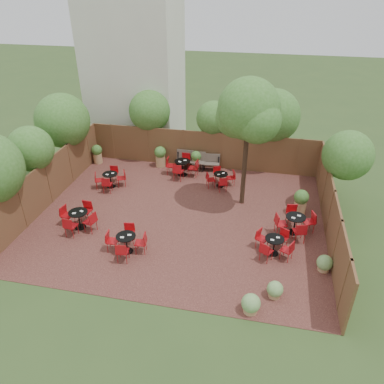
# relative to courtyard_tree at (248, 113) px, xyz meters

# --- Properties ---
(ground) EXTENTS (80.00, 80.00, 0.00)m
(ground) POSITION_rel_courtyard_tree_xyz_m (-2.47, -1.68, -4.20)
(ground) COLOR #354F23
(ground) RESTS_ON ground
(courtyard_paving) EXTENTS (12.00, 10.00, 0.02)m
(courtyard_paving) POSITION_rel_courtyard_tree_xyz_m (-2.47, -1.68, -4.19)
(courtyard_paving) COLOR #3B1C18
(courtyard_paving) RESTS_ON ground
(fence_back) EXTENTS (12.00, 0.08, 2.00)m
(fence_back) POSITION_rel_courtyard_tree_xyz_m (-2.47, 3.32, -3.20)
(fence_back) COLOR brown
(fence_back) RESTS_ON ground
(fence_left) EXTENTS (0.08, 10.00, 2.00)m
(fence_left) POSITION_rel_courtyard_tree_xyz_m (-8.47, -1.68, -3.20)
(fence_left) COLOR brown
(fence_left) RESTS_ON ground
(fence_right) EXTENTS (0.08, 10.00, 2.00)m
(fence_right) POSITION_rel_courtyard_tree_xyz_m (3.53, -1.68, -3.20)
(fence_right) COLOR brown
(fence_right) RESTS_ON ground
(neighbour_building) EXTENTS (5.00, 4.00, 8.00)m
(neighbour_building) POSITION_rel_courtyard_tree_xyz_m (-6.97, 6.32, -0.20)
(neighbour_building) COLOR silver
(neighbour_building) RESTS_ON ground
(overhang_foliage) EXTENTS (15.70, 11.04, 2.76)m
(overhang_foliage) POSITION_rel_courtyard_tree_xyz_m (-4.78, 0.84, -1.46)
(overhang_foliage) COLOR #386C23
(overhang_foliage) RESTS_ON ground
(courtyard_tree) EXTENTS (2.70, 2.60, 5.63)m
(courtyard_tree) POSITION_rel_courtyard_tree_xyz_m (0.00, 0.00, 0.00)
(courtyard_tree) COLOR black
(courtyard_tree) RESTS_ON courtyard_paving
(park_bench_left) EXTENTS (1.59, 0.57, 0.97)m
(park_bench_left) POSITION_rel_courtyard_tree_xyz_m (-2.99, 2.95, -3.68)
(park_bench_left) COLOR brown
(park_bench_left) RESTS_ON courtyard_paving
(park_bench_right) EXTENTS (1.46, 0.58, 0.88)m
(park_bench_right) POSITION_rel_courtyard_tree_xyz_m (-2.16, 2.94, -3.73)
(park_bench_right) COLOR brown
(park_bench_right) RESTS_ON courtyard_paving
(bistro_tables) EXTENTS (10.18, 8.07, 0.91)m
(bistro_tables) POSITION_rel_courtyard_tree_xyz_m (-2.50, -1.26, -3.75)
(bistro_tables) COLOR black
(bistro_tables) RESTS_ON courtyard_paving
(planters) EXTENTS (11.24, 3.98, 1.14)m
(planters) POSITION_rel_courtyard_tree_xyz_m (-2.91, 1.87, -3.60)
(planters) COLOR tan
(planters) RESTS_ON courtyard_paving
(low_shrubs) EXTENTS (2.95, 2.99, 0.64)m
(low_shrubs) POSITION_rel_courtyard_tree_xyz_m (1.83, -5.33, -3.89)
(low_shrubs) COLOR tan
(low_shrubs) RESTS_ON courtyard_paving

